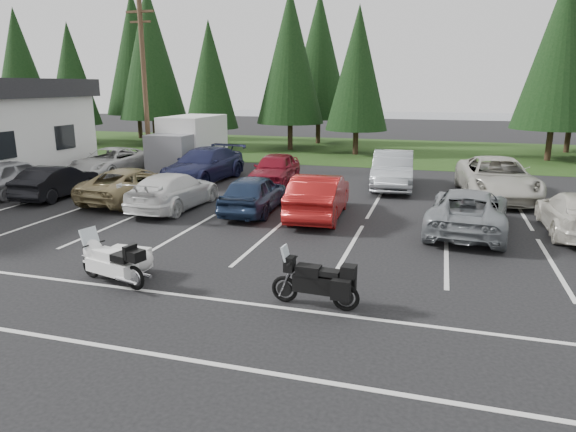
# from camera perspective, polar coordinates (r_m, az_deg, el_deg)

# --- Properties ---
(ground) EXTENTS (120.00, 120.00, 0.00)m
(ground) POSITION_cam_1_polar(r_m,az_deg,el_deg) (14.98, -5.98, -3.63)
(ground) COLOR black
(ground) RESTS_ON ground
(grass_strip) EXTENTS (80.00, 16.00, 0.01)m
(grass_strip) POSITION_cam_1_polar(r_m,az_deg,el_deg) (37.83, 8.06, 7.27)
(grass_strip) COLOR #1C3510
(grass_strip) RESTS_ON ground
(lake_water) EXTENTS (70.00, 50.00, 0.02)m
(lake_water) POSITION_cam_1_polar(r_m,az_deg,el_deg) (68.31, 15.44, 10.03)
(lake_water) COLOR slate
(lake_water) RESTS_ON ground
(utility_pole) EXTENTS (1.60, 0.26, 9.00)m
(utility_pole) POSITION_cam_1_polar(r_m,az_deg,el_deg) (29.54, -15.66, 14.05)
(utility_pole) COLOR #473321
(utility_pole) RESTS_ON ground
(box_truck) EXTENTS (2.40, 5.60, 2.90)m
(box_truck) POSITION_cam_1_polar(r_m,az_deg,el_deg) (29.16, -11.33, 7.89)
(box_truck) COLOR silver
(box_truck) RESTS_ON ground
(stall_markings) EXTENTS (32.00, 16.00, 0.01)m
(stall_markings) POSITION_cam_1_polar(r_m,az_deg,el_deg) (16.76, -3.38, -1.60)
(stall_markings) COLOR silver
(stall_markings) RESTS_ON ground
(conifer_0) EXTENTS (4.58, 4.58, 10.66)m
(conifer_0) POSITION_cam_1_polar(r_m,az_deg,el_deg) (48.95, -27.70, 14.72)
(conifer_0) COLOR #332316
(conifer_0) RESTS_ON ground
(conifer_1) EXTENTS (3.96, 3.96, 9.22)m
(conifer_1) POSITION_cam_1_polar(r_m,az_deg,el_deg) (44.01, -22.95, 14.32)
(conifer_1) COLOR #332316
(conifer_1) RESTS_ON ground
(conifer_2) EXTENTS (5.10, 5.10, 11.89)m
(conifer_2) POSITION_cam_1_polar(r_m,az_deg,el_deg) (41.95, -15.06, 17.13)
(conifer_2) COLOR #332316
(conifer_2) RESTS_ON ground
(conifer_3) EXTENTS (3.87, 3.87, 9.02)m
(conifer_3) POSITION_cam_1_polar(r_m,az_deg,el_deg) (38.08, -8.68, 15.23)
(conifer_3) COLOR #332316
(conifer_3) RESTS_ON ground
(conifer_4) EXTENTS (4.80, 4.80, 11.17)m
(conifer_4) POSITION_cam_1_polar(r_m,az_deg,el_deg) (37.59, 0.25, 17.33)
(conifer_4) COLOR #332316
(conifer_4) RESTS_ON ground
(conifer_5) EXTENTS (4.14, 4.14, 9.63)m
(conifer_5) POSITION_cam_1_polar(r_m,az_deg,el_deg) (35.19, 7.78, 15.93)
(conifer_5) COLOR #332316
(conifer_5) RESTS_ON ground
(conifer_6) EXTENTS (4.93, 4.93, 11.48)m
(conifer_6) POSITION_cam_1_polar(r_m,az_deg,el_deg) (35.89, 28.08, 16.14)
(conifer_6) COLOR #332316
(conifer_6) RESTS_ON ground
(conifer_back_a) EXTENTS (5.28, 5.28, 12.30)m
(conifer_back_a) POSITION_cam_1_polar(r_m,az_deg,el_deg) (47.63, -16.66, 16.94)
(conifer_back_a) COLOR #332316
(conifer_back_a) RESTS_ON ground
(conifer_back_b) EXTENTS (4.97, 4.97, 11.58)m
(conifer_back_b) POSITION_cam_1_polar(r_m,az_deg,el_deg) (41.80, 3.48, 17.34)
(conifer_back_b) COLOR #332316
(conifer_back_b) RESTS_ON ground
(car_near_0) EXTENTS (2.17, 4.70, 1.56)m
(car_near_0) POSITION_cam_1_polar(r_m,az_deg,el_deg) (24.97, -28.07, 3.86)
(car_near_0) COLOR #ACACB1
(car_near_0) RESTS_ON ground
(car_near_1) EXTENTS (1.66, 4.18, 1.35)m
(car_near_1) POSITION_cam_1_polar(r_m,az_deg,el_deg) (23.61, -24.32, 3.51)
(car_near_1) COLOR black
(car_near_1) RESTS_ON ground
(car_near_2) EXTENTS (2.71, 5.13, 1.38)m
(car_near_2) POSITION_cam_1_polar(r_m,az_deg,el_deg) (21.75, -16.76, 3.38)
(car_near_2) COLOR olive
(car_near_2) RESTS_ON ground
(car_near_3) EXTENTS (2.05, 4.80, 1.38)m
(car_near_3) POSITION_cam_1_polar(r_m,az_deg,el_deg) (20.05, -12.57, 2.76)
(car_near_3) COLOR white
(car_near_3) RESTS_ON ground
(car_near_4) EXTENTS (1.87, 4.28, 1.44)m
(car_near_4) POSITION_cam_1_polar(r_m,az_deg,el_deg) (19.01, -3.80, 2.54)
(car_near_4) COLOR #1D2C48
(car_near_4) RESTS_ON ground
(car_near_5) EXTENTS (1.94, 4.81, 1.55)m
(car_near_5) POSITION_cam_1_polar(r_m,az_deg,el_deg) (18.29, 3.46, 2.26)
(car_near_5) COLOR maroon
(car_near_5) RESTS_ON ground
(car_near_6) EXTENTS (2.79, 5.27, 1.41)m
(car_near_6) POSITION_cam_1_polar(r_m,az_deg,el_deg) (17.40, 19.38, 0.58)
(car_near_6) COLOR gray
(car_near_6) RESTS_ON ground
(car_far_0) EXTENTS (2.50, 5.17, 1.42)m
(car_far_0) POSITION_cam_1_polar(r_m,az_deg,el_deg) (28.36, -19.12, 5.70)
(car_far_0) COLOR silver
(car_far_0) RESTS_ON ground
(car_far_1) EXTENTS (2.75, 5.72, 1.61)m
(car_far_1) POSITION_cam_1_polar(r_m,az_deg,el_deg) (25.54, -9.32, 5.63)
(car_far_1) COLOR #1B1F44
(car_far_1) RESTS_ON ground
(car_far_2) EXTENTS (1.97, 4.44, 1.49)m
(car_far_2) POSITION_cam_1_polar(r_m,az_deg,el_deg) (24.32, -1.45, 5.23)
(car_far_2) COLOR maroon
(car_far_2) RESTS_ON ground
(car_far_3) EXTENTS (2.12, 5.16, 1.66)m
(car_far_3) POSITION_cam_1_polar(r_m,az_deg,el_deg) (24.01, 11.55, 5.04)
(car_far_3) COLOR gray
(car_far_3) RESTS_ON ground
(car_far_4) EXTENTS (3.31, 6.23, 1.67)m
(car_far_4) POSITION_cam_1_polar(r_m,az_deg,el_deg) (23.16, 22.18, 3.93)
(car_far_4) COLOR #BAB7AA
(car_far_4) RESTS_ON ground
(touring_motorcycle) EXTENTS (2.44, 1.30, 1.29)m
(touring_motorcycle) POSITION_cam_1_polar(r_m,az_deg,el_deg) (12.86, -19.05, -4.42)
(touring_motorcycle) COLOR white
(touring_motorcycle) RESTS_ON ground
(cargo_trailer) EXTENTS (1.49, 0.86, 0.68)m
(cargo_trailer) POSITION_cam_1_polar(r_m,az_deg,el_deg) (13.39, -17.42, -4.91)
(cargo_trailer) COLOR silver
(cargo_trailer) RESTS_ON ground
(adventure_motorcycle) EXTENTS (2.20, 0.88, 1.31)m
(adventure_motorcycle) POSITION_cam_1_polar(r_m,az_deg,el_deg) (10.95, 2.99, -6.84)
(adventure_motorcycle) COLOR black
(adventure_motorcycle) RESTS_ON ground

